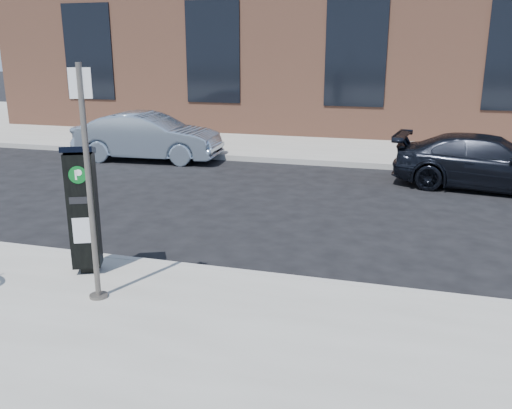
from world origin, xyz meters
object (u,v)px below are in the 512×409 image
(parking_kiosk, at_px, (83,208))
(car_dark, at_px, (488,163))
(car_silver, at_px, (148,137))
(sign_pole, at_px, (89,188))

(parking_kiosk, xyz_separation_m, car_dark, (5.91, 7.10, -0.45))
(car_dark, bearing_deg, parking_kiosk, 147.95)
(car_silver, xyz_separation_m, car_dark, (9.03, -0.90, -0.07))
(parking_kiosk, height_order, car_silver, parking_kiosk)
(parking_kiosk, distance_m, car_dark, 9.25)
(parking_kiosk, distance_m, sign_pole, 1.03)
(sign_pole, distance_m, car_dark, 9.48)
(parking_kiosk, xyz_separation_m, car_silver, (-3.11, 8.00, -0.38))
(car_silver, distance_m, car_dark, 9.07)
(parking_kiosk, distance_m, car_silver, 8.59)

